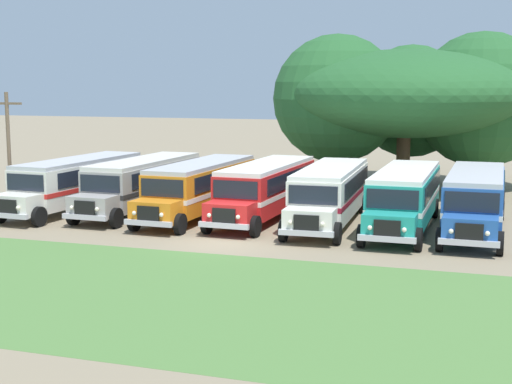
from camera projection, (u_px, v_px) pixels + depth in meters
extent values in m
plane|color=#84755B|center=(223.00, 242.00, 32.25)|extent=(220.00, 220.00, 0.00)
cube|color=#4C7538|center=(138.00, 292.00, 24.60)|extent=(80.00, 11.91, 0.01)
cube|color=silver|center=(80.00, 181.00, 40.83)|extent=(3.06, 9.34, 2.10)
cube|color=red|center=(80.00, 184.00, 40.85)|extent=(3.09, 9.36, 0.24)
cube|color=black|center=(102.00, 173.00, 40.57)|extent=(0.53, 7.99, 0.80)
cube|color=black|center=(64.00, 171.00, 41.49)|extent=(0.53, 7.99, 0.80)
cube|color=#B2B2B7|center=(79.00, 160.00, 40.66)|extent=(2.97, 9.23, 0.22)
cube|color=silver|center=(17.00, 205.00, 36.03)|extent=(2.28, 1.53, 1.05)
cube|color=black|center=(7.00, 207.00, 35.34)|extent=(1.10, 0.17, 0.70)
cube|color=#B7B7BC|center=(7.00, 216.00, 35.37)|extent=(2.41, 0.35, 0.24)
cube|color=black|center=(25.00, 183.00, 36.49)|extent=(2.20, 0.19, 0.84)
cube|color=red|center=(124.00, 174.00, 45.09)|extent=(0.90, 0.11, 1.30)
sphere|color=#EAE5C6|center=(18.00, 208.00, 35.04)|extent=(0.20, 0.20, 0.20)
cylinder|color=black|center=(39.00, 217.00, 35.76)|extent=(0.34, 1.02, 1.00)
cylinder|color=black|center=(0.00, 213.00, 36.63)|extent=(0.34, 1.02, 1.00)
cylinder|color=black|center=(128.00, 194.00, 43.30)|extent=(0.34, 1.02, 1.00)
cylinder|color=black|center=(93.00, 191.00, 44.17)|extent=(0.34, 1.02, 1.00)
cube|color=#9E9993|center=(145.00, 182.00, 40.47)|extent=(2.78, 9.27, 2.10)
cube|color=#282828|center=(145.00, 185.00, 40.49)|extent=(2.81, 9.29, 0.24)
cube|color=black|center=(168.00, 173.00, 40.25)|extent=(0.28, 8.00, 0.80)
cube|color=black|center=(127.00, 172.00, 41.10)|extent=(0.28, 8.00, 0.80)
cube|color=beige|center=(145.00, 161.00, 40.30)|extent=(2.69, 9.17, 0.22)
cube|color=#9E9993|center=(93.00, 206.00, 35.61)|extent=(2.24, 1.47, 1.05)
cube|color=black|center=(85.00, 208.00, 34.92)|extent=(1.10, 0.13, 0.70)
cube|color=#B7B7BC|center=(85.00, 217.00, 34.94)|extent=(2.40, 0.27, 0.24)
cube|color=black|center=(100.00, 184.00, 36.09)|extent=(2.20, 0.13, 0.84)
cube|color=#282828|center=(181.00, 174.00, 44.78)|extent=(0.90, 0.09, 1.30)
sphere|color=#EAE5C6|center=(97.00, 209.00, 34.64)|extent=(0.20, 0.20, 0.20)
sphere|color=#EAE5C6|center=(72.00, 208.00, 35.11)|extent=(0.20, 0.20, 0.20)
cylinder|color=black|center=(116.00, 218.00, 35.38)|extent=(0.31, 1.01, 1.00)
cylinder|color=black|center=(74.00, 215.00, 36.18)|extent=(0.31, 1.01, 1.00)
cylinder|color=black|center=(188.00, 194.00, 43.01)|extent=(0.31, 1.01, 1.00)
cylinder|color=black|center=(152.00, 192.00, 43.81)|extent=(0.31, 1.01, 1.00)
cube|color=orange|center=(202.00, 186.00, 38.95)|extent=(2.82, 9.28, 2.10)
cube|color=white|center=(203.00, 189.00, 38.97)|extent=(2.85, 9.30, 0.24)
cube|color=black|center=(227.00, 177.00, 38.72)|extent=(0.32, 8.00, 0.80)
cube|color=black|center=(183.00, 175.00, 39.58)|extent=(0.32, 8.00, 0.80)
cube|color=#B2B2B7|center=(202.00, 164.00, 38.78)|extent=(2.74, 9.18, 0.22)
cube|color=orange|center=(156.00, 212.00, 34.10)|extent=(2.25, 1.48, 1.05)
cube|color=black|center=(148.00, 214.00, 33.41)|extent=(1.10, 0.14, 0.70)
cube|color=#B7B7BC|center=(148.00, 223.00, 33.43)|extent=(2.41, 0.28, 0.24)
cube|color=black|center=(162.00, 188.00, 34.57)|extent=(2.20, 0.14, 0.84)
cube|color=white|center=(235.00, 178.00, 43.25)|extent=(0.90, 0.09, 1.30)
sphere|color=#EAE5C6|center=(161.00, 215.00, 33.12)|extent=(0.20, 0.20, 0.20)
sphere|color=#EAE5C6|center=(134.00, 213.00, 33.60)|extent=(0.20, 0.20, 0.20)
cylinder|color=black|center=(180.00, 224.00, 33.86)|extent=(0.32, 1.01, 1.00)
cylinder|color=black|center=(134.00, 221.00, 34.68)|extent=(0.32, 1.01, 1.00)
cylinder|color=black|center=(244.00, 198.00, 41.48)|extent=(0.32, 1.01, 1.00)
cylinder|color=black|center=(205.00, 196.00, 42.30)|extent=(0.32, 1.01, 1.00)
cube|color=red|center=(268.00, 187.00, 38.39)|extent=(2.78, 9.27, 2.10)
cube|color=white|center=(268.00, 191.00, 38.41)|extent=(2.81, 9.29, 0.24)
cube|color=black|center=(293.00, 178.00, 38.17)|extent=(0.29, 8.00, 0.80)
cube|color=black|center=(247.00, 176.00, 39.02)|extent=(0.29, 8.00, 0.80)
cube|color=silver|center=(268.00, 165.00, 38.22)|extent=(2.70, 9.17, 0.22)
cube|color=red|center=(230.00, 214.00, 33.53)|extent=(2.24, 1.47, 1.05)
cube|color=black|center=(224.00, 216.00, 32.84)|extent=(1.10, 0.13, 0.70)
cube|color=#B7B7BC|center=(224.00, 226.00, 32.87)|extent=(2.41, 0.27, 0.24)
cube|color=black|center=(235.00, 190.00, 34.01)|extent=(2.20, 0.13, 0.84)
cube|color=white|center=(293.00, 179.00, 42.70)|extent=(0.90, 0.09, 1.30)
sphere|color=#EAE5C6|center=(238.00, 217.00, 32.56)|extent=(0.20, 0.20, 0.20)
sphere|color=#EAE5C6|center=(209.00, 215.00, 33.03)|extent=(0.20, 0.20, 0.20)
cylinder|color=black|center=(255.00, 226.00, 33.30)|extent=(0.31, 1.01, 1.00)
cylinder|color=black|center=(207.00, 223.00, 34.11)|extent=(0.31, 1.01, 1.00)
cylinder|color=black|center=(305.00, 200.00, 40.93)|extent=(0.31, 1.01, 1.00)
cylinder|color=black|center=(265.00, 198.00, 41.74)|extent=(0.31, 1.01, 1.00)
cube|color=silver|center=(331.00, 192.00, 36.83)|extent=(2.88, 9.30, 2.10)
cube|color=maroon|center=(331.00, 195.00, 36.86)|extent=(2.91, 9.32, 0.24)
cube|color=black|center=(357.00, 182.00, 36.71)|extent=(0.38, 7.99, 0.80)
cube|color=black|center=(308.00, 180.00, 37.39)|extent=(0.38, 7.99, 0.80)
cube|color=silver|center=(331.00, 169.00, 36.66)|extent=(2.80, 9.19, 0.22)
cube|color=silver|center=(310.00, 221.00, 31.86)|extent=(2.26, 1.49, 1.05)
cube|color=black|center=(306.00, 223.00, 31.15)|extent=(1.10, 0.15, 0.70)
cube|color=#B7B7BC|center=(306.00, 233.00, 31.18)|extent=(2.41, 0.30, 0.24)
cube|color=black|center=(313.00, 195.00, 32.35)|extent=(2.20, 0.15, 0.84)
cube|color=maroon|center=(345.00, 182.00, 41.25)|extent=(0.90, 0.10, 1.30)
sphere|color=#EAE5C6|center=(322.00, 224.00, 30.92)|extent=(0.20, 0.20, 0.20)
sphere|color=#EAE5C6|center=(290.00, 223.00, 31.29)|extent=(0.20, 0.20, 0.20)
cylinder|color=black|center=(337.00, 234.00, 31.71)|extent=(0.32, 1.01, 1.00)
cylinder|color=black|center=(283.00, 231.00, 32.35)|extent=(0.32, 1.01, 1.00)
cylinder|color=black|center=(362.00, 204.00, 39.52)|extent=(0.32, 1.01, 1.00)
cylinder|color=black|center=(318.00, 202.00, 40.16)|extent=(0.32, 1.01, 1.00)
cube|color=teal|center=(405.00, 195.00, 35.59)|extent=(2.53, 9.21, 2.10)
cube|color=white|center=(405.00, 199.00, 35.61)|extent=(2.56, 9.23, 0.24)
cube|color=black|center=(433.00, 186.00, 35.40)|extent=(0.07, 8.00, 0.80)
cube|color=black|center=(380.00, 183.00, 36.19)|extent=(0.07, 8.00, 0.80)
cube|color=silver|center=(406.00, 172.00, 35.42)|extent=(2.45, 9.11, 0.22)
cube|color=teal|center=(390.00, 226.00, 30.68)|extent=(2.20, 1.41, 1.05)
cube|color=black|center=(387.00, 229.00, 29.99)|extent=(1.10, 0.10, 0.70)
cube|color=#B7B7BC|center=(387.00, 239.00, 30.01)|extent=(2.40, 0.21, 0.24)
cube|color=black|center=(393.00, 199.00, 31.16)|extent=(2.20, 0.07, 0.84)
cube|color=white|center=(416.00, 185.00, 39.94)|extent=(0.90, 0.06, 1.30)
sphere|color=#EAE5C6|center=(404.00, 230.00, 29.72)|extent=(0.20, 0.20, 0.20)
sphere|color=#EAE5C6|center=(370.00, 228.00, 30.16)|extent=(0.20, 0.20, 0.20)
cylinder|color=black|center=(419.00, 240.00, 30.48)|extent=(0.28, 1.00, 1.00)
cylinder|color=black|center=(361.00, 236.00, 31.23)|extent=(0.28, 1.00, 1.00)
cylinder|color=black|center=(435.00, 208.00, 38.19)|extent=(0.28, 1.00, 1.00)
cylinder|color=black|center=(389.00, 206.00, 38.93)|extent=(0.28, 1.00, 1.00)
cube|color=#23519E|center=(476.00, 198.00, 34.85)|extent=(2.59, 9.22, 2.10)
cube|color=silver|center=(475.00, 201.00, 34.87)|extent=(2.62, 9.24, 0.24)
cube|color=black|center=(504.00, 188.00, 34.65)|extent=(0.12, 8.00, 0.80)
cube|color=black|center=(449.00, 185.00, 35.46)|extent=(0.12, 8.00, 0.80)
cube|color=#B2B2B7|center=(477.00, 174.00, 34.68)|extent=(2.51, 9.12, 0.22)
cube|color=#23519E|center=(470.00, 229.00, 29.96)|extent=(2.21, 1.42, 1.05)
cube|color=black|center=(469.00, 232.00, 29.26)|extent=(1.10, 0.11, 0.70)
cube|color=#B7B7BC|center=(469.00, 243.00, 29.28)|extent=(2.40, 0.22, 0.24)
cube|color=black|center=(472.00, 202.00, 30.43)|extent=(2.20, 0.08, 0.84)
cube|color=silver|center=(479.00, 187.00, 39.19)|extent=(0.90, 0.07, 1.30)
sphere|color=#EAE5C6|center=(487.00, 234.00, 28.99)|extent=(0.20, 0.20, 0.20)
sphere|color=#EAE5C6|center=(451.00, 231.00, 29.43)|extent=(0.20, 0.20, 0.20)
cylinder|color=black|center=(500.00, 243.00, 29.75)|extent=(0.29, 1.00, 1.00)
cylinder|color=black|center=(440.00, 239.00, 30.51)|extent=(0.29, 1.00, 1.00)
cylinder|color=black|center=(501.00, 211.00, 37.43)|extent=(0.29, 1.00, 1.00)
cylinder|color=black|center=(453.00, 208.00, 38.19)|extent=(0.29, 1.00, 1.00)
cylinder|color=brown|center=(403.00, 158.00, 47.98)|extent=(0.89, 0.89, 4.18)
ellipsoid|color=#235628|center=(405.00, 94.00, 47.36)|extent=(15.34, 16.23, 5.67)
sphere|color=#235628|center=(482.00, 100.00, 47.85)|extent=(8.85, 8.85, 8.85)
sphere|color=#235628|center=(337.00, 99.00, 47.48)|extent=(8.31, 8.31, 8.31)
sphere|color=#235628|center=(411.00, 101.00, 51.03)|extent=(7.80, 7.80, 7.80)
cylinder|color=brown|center=(9.00, 154.00, 38.91)|extent=(0.20, 0.20, 6.50)
cube|color=brown|center=(7.00, 103.00, 38.53)|extent=(1.80, 0.12, 0.12)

